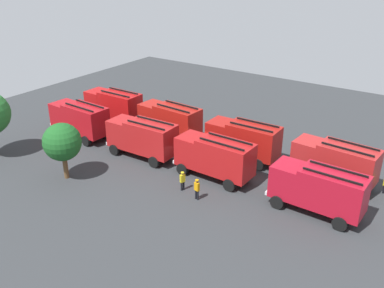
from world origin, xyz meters
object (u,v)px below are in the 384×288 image
fire_truck_3 (114,104)px  tree_0 (62,142)px  fire_truck_1 (243,139)px  fire_truck_4 (318,188)px  fire_truck_2 (170,119)px  traffic_cone_1 (215,134)px  firefighter_0 (262,144)px  fire_truck_0 (335,161)px  firefighter_3 (197,188)px  firefighter_1 (183,180)px  traffic_cone_0 (135,134)px  fire_truck_5 (215,156)px  fire_truck_6 (142,137)px  fire_truck_7 (79,118)px

fire_truck_3 → tree_0: bearing=115.7°
fire_truck_1 → fire_truck_4: bearing=150.4°
fire_truck_2 → tree_0: bearing=83.1°
tree_0 → traffic_cone_1: (-6.13, -15.17, -3.12)m
firefighter_0 → traffic_cone_1: (5.82, -0.61, -0.55)m
fire_truck_0 → fire_truck_3: size_ratio=1.02×
fire_truck_1 → fire_truck_3: (17.14, -0.26, 0.00)m
fire_truck_1 → firefighter_3: bearing=92.2°
fire_truck_3 → firefighter_1: 17.86m
tree_0 → traffic_cone_0: 10.93m
fire_truck_2 → fire_truck_5: bearing=154.2°
traffic_cone_0 → traffic_cone_1: size_ratio=0.86×
fire_truck_5 → fire_truck_6: bearing=3.6°
fire_truck_4 → fire_truck_6: bearing=1.6°
fire_truck_0 → fire_truck_3: same height
fire_truck_5 → firefighter_0: fire_truck_5 is taller
fire_truck_4 → traffic_cone_1: fire_truck_4 is taller
fire_truck_5 → fire_truck_7: same height
fire_truck_3 → fire_truck_5: bearing=163.4°
tree_0 → fire_truck_5: bearing=-145.7°
fire_truck_0 → fire_truck_7: bearing=15.8°
fire_truck_4 → fire_truck_6: same height
fire_truck_2 → firefighter_3: (-9.27, 8.72, -1.14)m
firefighter_0 → fire_truck_1: bearing=89.4°
fire_truck_0 → firefighter_1: 13.04m
traffic_cone_0 → fire_truck_2: bearing=-151.7°
firefighter_3 → firefighter_1: bearing=-93.0°
firefighter_3 → tree_0: 12.33m
fire_truck_6 → firefighter_1: 7.60m
firefighter_1 → firefighter_3: size_ratio=0.95×
traffic_cone_1 → fire_truck_6: bearing=68.1°
fire_truck_1 → firefighter_1: bearing=79.7°
fire_truck_1 → tree_0: (11.13, 12.10, 1.31)m
fire_truck_0 → firefighter_3: (8.24, 8.77, -1.14)m
fire_truck_3 → tree_0: tree_0 is taller
fire_truck_3 → tree_0: (-6.00, 12.36, 1.31)m
traffic_cone_0 → traffic_cone_1: 8.72m
fire_truck_2 → traffic_cone_0: 4.33m
fire_truck_6 → traffic_cone_0: fire_truck_6 is taller
fire_truck_0 → firefighter_0: size_ratio=4.61×
fire_truck_4 → fire_truck_5: (9.30, -0.31, 0.00)m
firefighter_0 → tree_0: bearing=68.5°
fire_truck_2 → fire_truck_5: same height
fire_truck_6 → fire_truck_3: bearing=-32.2°
fire_truck_5 → firefighter_1: size_ratio=4.27×
firefighter_1 → traffic_cone_0: bearing=-9.8°
fire_truck_0 → tree_0: size_ratio=1.43×
fire_truck_6 → fire_truck_7: same height
fire_truck_1 → fire_truck_3: 17.14m
fire_truck_2 → firefighter_3: fire_truck_2 is taller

